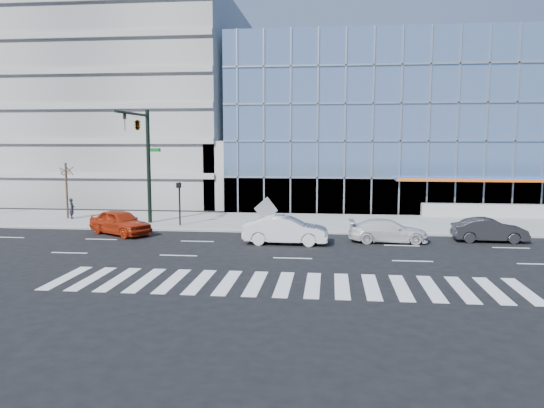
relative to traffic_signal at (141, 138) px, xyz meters
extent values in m
plane|color=black|center=(11.00, -4.57, -6.16)|extent=(160.00, 160.00, 0.00)
cube|color=gray|center=(11.00, 3.43, -6.09)|extent=(120.00, 8.00, 0.15)
cube|color=#7294BE|center=(25.00, 21.43, 1.34)|extent=(42.00, 26.00, 15.00)
cube|color=gray|center=(-9.00, 21.43, 3.84)|extent=(24.00, 24.00, 20.00)
cube|color=gray|center=(5.00, 13.43, -3.16)|extent=(6.00, 8.00, 6.00)
cube|color=slate|center=(-47.00, 59.43, 23.84)|extent=(13.00, 13.00, 60.00)
cube|color=gray|center=(-19.00, 65.43, 17.84)|extent=(14.00, 14.00, 48.00)
cylinder|color=black|center=(0.00, 1.43, -2.01)|extent=(0.28, 0.28, 8.00)
cylinder|color=black|center=(0.00, -1.37, 1.59)|extent=(0.18, 5.60, 0.18)
imported|color=black|center=(0.00, -2.77, 0.99)|extent=(0.18, 0.22, 1.10)
imported|color=black|center=(0.00, -0.57, 0.99)|extent=(0.48, 2.24, 0.90)
cube|color=#0C591E|center=(0.45, 1.43, -0.81)|extent=(0.90, 0.05, 0.25)
cylinder|color=black|center=(2.50, 0.43, -4.51)|extent=(0.12, 0.12, 3.00)
cube|color=black|center=(2.50, 0.28, -3.21)|extent=(0.30, 0.25, 0.35)
cylinder|color=#332319|center=(-7.00, 2.93, -3.91)|extent=(0.16, 0.16, 4.20)
ellipsoid|color=#332319|center=(-7.00, 2.93, -2.23)|extent=(1.10, 1.10, 0.90)
imported|color=silver|center=(16.32, -3.53, -5.49)|extent=(4.72, 2.05, 1.35)
imported|color=silver|center=(10.32, -4.75, -5.36)|extent=(4.94, 1.80, 1.62)
imported|color=black|center=(22.32, -2.77, -5.46)|extent=(4.26, 1.49, 1.40)
imported|color=#AA280D|center=(-0.48, -2.82, -5.37)|extent=(4.97, 4.07, 1.60)
imported|color=black|center=(-6.51, 2.66, -5.24)|extent=(0.53, 0.65, 1.55)
cube|color=#A0A0A0|center=(8.27, 2.59, -5.10)|extent=(1.67, 0.85, 1.83)
camera|label=1|loc=(12.86, -35.10, -0.25)|focal=35.00mm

